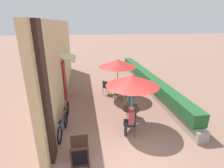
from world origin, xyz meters
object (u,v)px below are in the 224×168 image
seated_patron_near_left (132,103)px  cafe_chair_near_right (133,123)px  coffee_cup_mid (120,83)px  bicycle_leaning (63,126)px  cafe_chair_mid_right (106,86)px  seated_patron_near_right (130,119)px  cafe_chair_mid_left (126,85)px  menu_board (80,153)px  bicycle_second (67,113)px  cafe_chair_mid_back (120,93)px  coffee_cup_near (130,106)px  cafe_chair_near_left (130,106)px  patio_umbrella_mid (118,63)px  patio_table_near (131,114)px  patio_umbrella_near (133,81)px  patio_table_mid (117,88)px

seated_patron_near_left → cafe_chair_near_right: size_ratio=1.44×
coffee_cup_mid → bicycle_leaning: size_ratio=0.05×
cafe_chair_near_right → cafe_chair_mid_right: bearing=22.6°
seated_patron_near_right → cafe_chair_mid_left: seated_patron_near_right is taller
cafe_chair_near_right → menu_board: bearing=137.6°
cafe_chair_mid_left → bicycle_second: size_ratio=0.49×
coffee_cup_mid → cafe_chair_mid_back: bearing=-101.1°
coffee_cup_mid → bicycle_second: 3.62m
coffee_cup_mid → menu_board: bearing=-114.3°
seated_patron_near_left → cafe_chair_mid_back: bearing=-156.0°
bicycle_leaning → menu_board: (0.66, -1.71, 0.08)m
cafe_chair_mid_right → coffee_cup_mid: (0.71, -0.40, 0.29)m
cafe_chair_mid_back → coffee_cup_near: bearing=-173.3°
cafe_chair_near_left → cafe_chair_mid_back: same height
coffee_cup_near → cafe_chair_mid_right: 3.37m
patio_umbrella_mid → cafe_chair_mid_right: 1.62m
patio_table_near → cafe_chair_mid_back: size_ratio=0.87×
seated_patron_near_right → coffee_cup_near: (0.19, 0.79, 0.12)m
patio_table_near → bicycle_second: bearing=163.2°
cafe_chair_near_right → cafe_chair_mid_back: 3.07m
seated_patron_near_right → cafe_chair_mid_back: 3.04m
patio_umbrella_near → seated_patron_near_left: bearing=70.7°
patio_umbrella_near → cafe_chair_near_right: (-0.12, -0.69, -1.46)m
cafe_chair_mid_left → cafe_chair_mid_back: same height
cafe_chair_near_right → bicycle_second: size_ratio=0.49×
seated_patron_near_left → coffee_cup_mid: seated_patron_near_left is taller
patio_table_mid → bicycle_second: size_ratio=0.43×
patio_umbrella_near → cafe_chair_near_left: (0.12, 0.69, -1.46)m
menu_board → bicycle_leaning: bearing=110.0°
coffee_cup_near → bicycle_leaning: 2.76m
patio_table_near → cafe_chair_near_left: size_ratio=0.87×
patio_umbrella_mid → menu_board: size_ratio=2.62×
cafe_chair_mid_back → bicycle_second: (-2.69, -1.56, -0.17)m
cafe_chair_mid_back → cafe_chair_mid_left: bearing=-23.7°
seated_patron_near_left → seated_patron_near_right: size_ratio=1.00×
patio_table_mid → cafe_chair_mid_back: (-0.02, -0.70, -0.01)m
coffee_cup_near → cafe_chair_mid_back: cafe_chair_mid_back is taller
cafe_chair_near_right → coffee_cup_mid: bearing=12.5°
patio_umbrella_mid → cafe_chair_mid_back: size_ratio=2.56×
patio_table_mid → coffee_cup_mid: bearing=-17.1°
patio_umbrella_near → menu_board: bearing=-138.0°
cafe_chair_mid_back → cafe_chair_near_left: bearing=-168.1°
patio_umbrella_mid → cafe_chair_mid_left: size_ratio=2.56×
patio_table_mid → cafe_chair_mid_back: 0.70m
patio_table_mid → cafe_chair_near_right: bearing=-92.2°
cafe_chair_mid_left → coffee_cup_near: bearing=56.1°
patio_umbrella_near → cafe_chair_near_right: bearing=-100.2°
seated_patron_near_left → bicycle_second: 2.94m
coffee_cup_mid → patio_table_near: bearing=-92.5°
patio_umbrella_near → coffee_cup_near: bearing=107.2°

